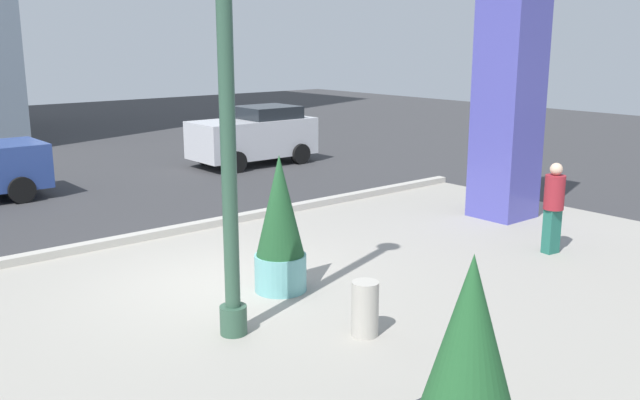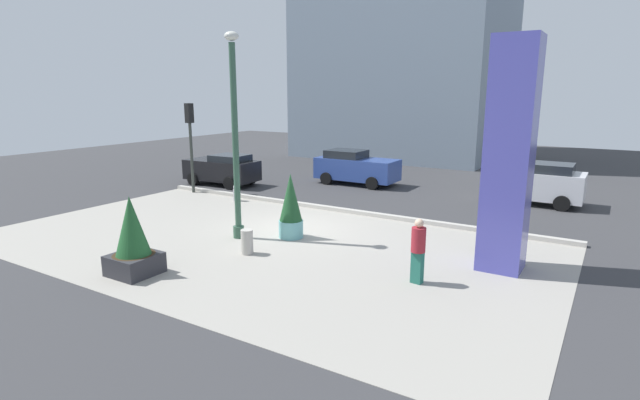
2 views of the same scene
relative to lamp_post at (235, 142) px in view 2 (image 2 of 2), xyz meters
The scene contains 14 objects.
ground_plane 6.64m from the lamp_post, 81.06° to the left, with size 60.00×60.00×0.00m, color #38383A.
plaza_pavement 3.31m from the lamp_post, 14.68° to the right, with size 18.00×10.00×0.02m, color #9E998E.
curb_strip 5.85m from the lamp_post, 79.48° to the left, with size 18.00×0.24×0.16m, color #B7B2A8.
lamp_post is the anchor object (origin of this frame).
art_pillar_blue 8.14m from the lamp_post, 10.92° to the left, with size 1.13×1.13×6.13m, color #4C4CAD.
potted_plant_mid_plaza 4.56m from the lamp_post, 92.32° to the right, with size 1.15×1.15×2.12m.
potted_plant_by_pillar 2.75m from the lamp_post, 32.35° to the left, with size 0.81×0.81×2.15m.
fire_hydrant 6.31m from the lamp_post, 131.88° to the left, with size 0.36×0.26×0.75m.
concrete_bollard 3.30m from the lamp_post, 40.98° to the right, with size 0.36×0.36×0.75m, color #B2ADA3.
traffic_light_corner 8.19m from the lamp_post, 145.97° to the left, with size 0.28×0.42×4.21m.
car_passing_lane 13.19m from the lamp_post, 54.37° to the left, with size 3.86×2.02×1.79m.
car_far_lane 10.90m from the lamp_post, 96.27° to the left, with size 4.24×2.03×1.76m.
car_intersection 10.00m from the lamp_post, 135.51° to the left, with size 3.92×2.08×1.60m.
pedestrian_on_sidewalk 6.84m from the lamp_post, ahead, with size 0.40×0.40×1.68m.
Camera 2 is at (9.48, -13.56, 4.73)m, focal length 27.36 mm.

